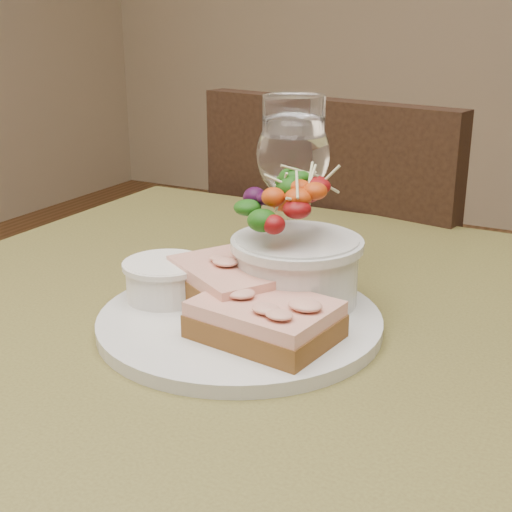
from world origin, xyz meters
The scene contains 9 objects.
cafe_table centered at (0.00, 0.00, 0.65)m, with size 0.80×0.80×0.75m.
chair_far centered at (-0.09, 0.60, 0.29)m, with size 0.49×0.49×0.90m.
dinner_plate centered at (-0.01, -0.01, 0.76)m, with size 0.25×0.25×0.01m, color silver.
sandwich_front centered at (0.03, -0.04, 0.78)m, with size 0.12×0.10×0.03m.
sandwich_back centered at (-0.03, 0.01, 0.79)m, with size 0.14×0.13×0.03m.
ramekin centered at (-0.10, -0.01, 0.78)m, with size 0.07×0.07×0.04m.
salad_bowl centered at (0.02, 0.04, 0.82)m, with size 0.11×0.11×0.13m.
garnish centered at (-0.08, 0.05, 0.77)m, with size 0.05×0.04×0.02m.
wine_glass centered at (-0.03, 0.14, 0.87)m, with size 0.08×0.08×0.18m.
Camera 1 is at (0.27, -0.52, 1.02)m, focal length 50.00 mm.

